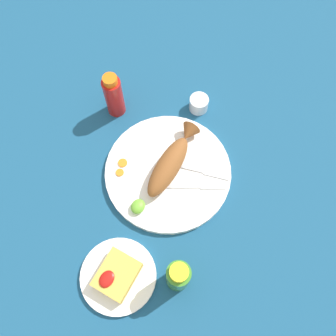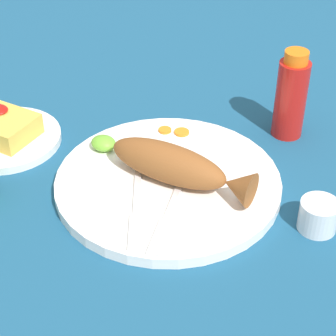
{
  "view_description": "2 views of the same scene",
  "coord_description": "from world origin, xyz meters",
  "px_view_note": "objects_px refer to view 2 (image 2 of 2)",
  "views": [
    {
      "loc": [
        0.34,
        0.19,
        0.97
      ],
      "look_at": [
        0.0,
        0.0,
        0.04
      ],
      "focal_mm": 40.0,
      "sensor_mm": 36.0,
      "label": 1
    },
    {
      "loc": [
        -0.36,
        0.64,
        0.59
      ],
      "look_at": [
        0.0,
        0.0,
        0.04
      ],
      "focal_mm": 65.0,
      "sensor_mm": 36.0,
      "label": 2
    }
  ],
  "objects_px": {
    "fork_far": "(136,211)",
    "side_plate_fries": "(5,139)",
    "main_plate": "(168,183)",
    "fried_fish": "(178,166)",
    "hot_sauce_bottle_red": "(291,96)",
    "salt_cup": "(318,217)",
    "fork_near": "(168,216)"
  },
  "relations": [
    {
      "from": "fried_fish",
      "to": "salt_cup",
      "type": "bearing_deg",
      "value": -173.57
    },
    {
      "from": "main_plate",
      "to": "hot_sauce_bottle_red",
      "type": "height_order",
      "value": "hot_sauce_bottle_red"
    },
    {
      "from": "fried_fish",
      "to": "hot_sauce_bottle_red",
      "type": "bearing_deg",
      "value": -110.74
    },
    {
      "from": "fried_fish",
      "to": "main_plate",
      "type": "bearing_deg",
      "value": 0.0
    },
    {
      "from": "fried_fish",
      "to": "hot_sauce_bottle_red",
      "type": "xyz_separation_m",
      "value": [
        -0.09,
        -0.23,
        0.03
      ]
    },
    {
      "from": "salt_cup",
      "to": "fork_far",
      "type": "bearing_deg",
      "value": 26.2
    },
    {
      "from": "hot_sauce_bottle_red",
      "to": "salt_cup",
      "type": "xyz_separation_m",
      "value": [
        -0.12,
        0.21,
        -0.05
      ]
    },
    {
      "from": "main_plate",
      "to": "hot_sauce_bottle_red",
      "type": "xyz_separation_m",
      "value": [
        -0.11,
        -0.23,
        0.07
      ]
    },
    {
      "from": "salt_cup",
      "to": "main_plate",
      "type": "bearing_deg",
      "value": 5.92
    },
    {
      "from": "hot_sauce_bottle_red",
      "to": "fork_near",
      "type": "bearing_deg",
      "value": 78.68
    },
    {
      "from": "fork_far",
      "to": "fork_near",
      "type": "bearing_deg",
      "value": 75.29
    },
    {
      "from": "salt_cup",
      "to": "side_plate_fries",
      "type": "bearing_deg",
      "value": 5.52
    },
    {
      "from": "side_plate_fries",
      "to": "hot_sauce_bottle_red",
      "type": "bearing_deg",
      "value": -147.36
    },
    {
      "from": "fork_near",
      "to": "side_plate_fries",
      "type": "distance_m",
      "value": 0.35
    },
    {
      "from": "hot_sauce_bottle_red",
      "to": "side_plate_fries",
      "type": "height_order",
      "value": "hot_sauce_bottle_red"
    },
    {
      "from": "fried_fish",
      "to": "salt_cup",
      "type": "distance_m",
      "value": 0.22
    },
    {
      "from": "fork_far",
      "to": "side_plate_fries",
      "type": "distance_m",
      "value": 0.31
    },
    {
      "from": "fried_fish",
      "to": "side_plate_fries",
      "type": "xyz_separation_m",
      "value": [
        0.32,
        0.03,
        -0.04
      ]
    },
    {
      "from": "fork_far",
      "to": "side_plate_fries",
      "type": "height_order",
      "value": "fork_far"
    },
    {
      "from": "fork_near",
      "to": "fork_far",
      "type": "relative_size",
      "value": 1.09
    },
    {
      "from": "main_plate",
      "to": "fork_far",
      "type": "height_order",
      "value": "fork_far"
    },
    {
      "from": "fork_near",
      "to": "side_plate_fries",
      "type": "height_order",
      "value": "fork_near"
    },
    {
      "from": "main_plate",
      "to": "fork_far",
      "type": "xyz_separation_m",
      "value": [
        0.0,
        0.09,
        0.01
      ]
    },
    {
      "from": "fork_far",
      "to": "salt_cup",
      "type": "distance_m",
      "value": 0.26
    },
    {
      "from": "fork_far",
      "to": "hot_sauce_bottle_red",
      "type": "height_order",
      "value": "hot_sauce_bottle_red"
    },
    {
      "from": "salt_cup",
      "to": "fried_fish",
      "type": "bearing_deg",
      "value": 6.38
    },
    {
      "from": "main_plate",
      "to": "fried_fish",
      "type": "relative_size",
      "value": 1.5
    },
    {
      "from": "salt_cup",
      "to": "side_plate_fries",
      "type": "height_order",
      "value": "salt_cup"
    },
    {
      "from": "main_plate",
      "to": "side_plate_fries",
      "type": "xyz_separation_m",
      "value": [
        0.3,
        0.03,
        -0.0
      ]
    },
    {
      "from": "hot_sauce_bottle_red",
      "to": "salt_cup",
      "type": "height_order",
      "value": "hot_sauce_bottle_red"
    },
    {
      "from": "main_plate",
      "to": "fried_fish",
      "type": "distance_m",
      "value": 0.04
    },
    {
      "from": "fork_far",
      "to": "hot_sauce_bottle_red",
      "type": "xyz_separation_m",
      "value": [
        -0.11,
        -0.32,
        0.05
      ]
    }
  ]
}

